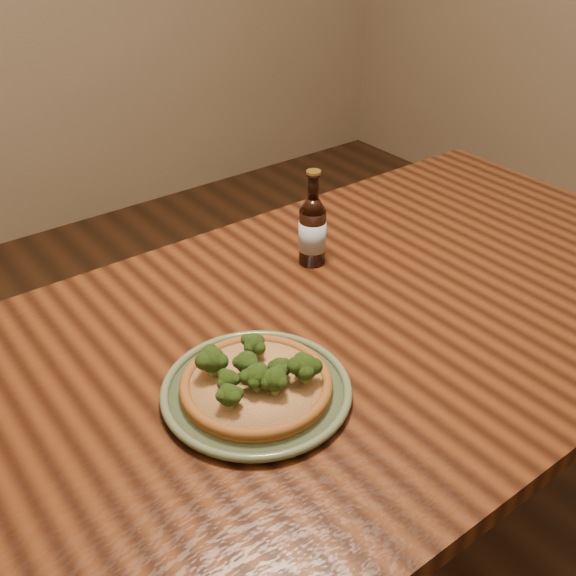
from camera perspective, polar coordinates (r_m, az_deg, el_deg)
table at (r=1.34m, az=5.80°, el=-5.30°), size 1.60×0.90×0.75m
plate at (r=1.09m, az=-2.69°, el=-8.67°), size 0.31×0.31×0.02m
pizza at (r=1.08m, az=-2.72°, el=-7.92°), size 0.24×0.24×0.07m
beer_bottle at (r=1.40m, az=2.08°, el=4.94°), size 0.06×0.06×0.21m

